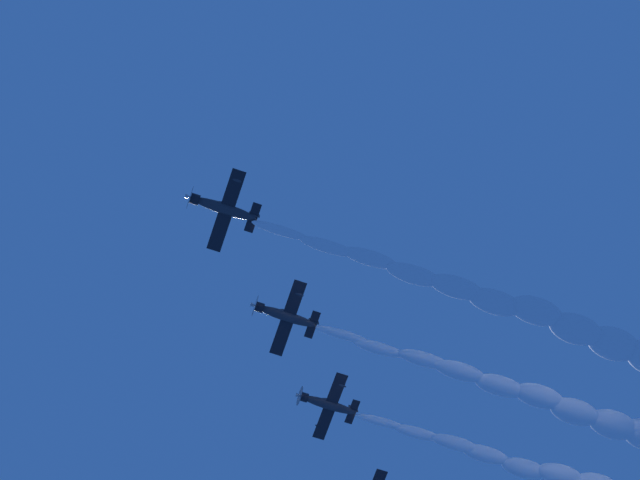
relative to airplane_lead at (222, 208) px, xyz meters
The scene contains 5 objects.
airplane_lead is the anchor object (origin of this frame).
airplane_left_wingman 13.84m from the airplane_lead, 137.22° to the left, with size 7.93×7.41×3.14m.
airplane_right_wingman 27.47m from the airplane_lead, 139.78° to the left, with size 8.06×7.39×2.77m.
smoke_trail_lead 34.73m from the airplane_lead, 91.58° to the left, with size 4.39×46.26×4.45m.
smoke_trail_left_wingman 45.69m from the airplane_lead, 103.96° to the left, with size 4.26×45.98×4.05m.
Camera 1 is at (37.03, -6.22, 1.62)m, focal length 48.17 mm.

